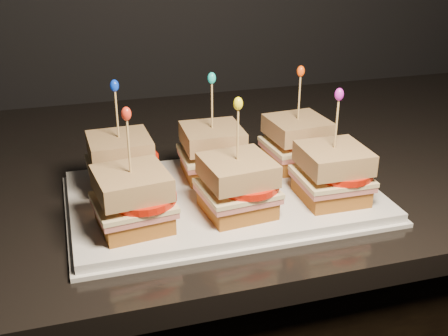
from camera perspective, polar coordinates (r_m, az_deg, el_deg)
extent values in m
cube|color=black|center=(0.97, -2.90, 0.11)|extent=(2.42, 0.75, 0.03)
cube|color=silver|center=(0.81, 0.00, -2.97)|extent=(0.43, 0.27, 0.02)
cube|color=silver|center=(0.81, 0.00, -3.35)|extent=(0.44, 0.28, 0.01)
cube|color=brown|center=(0.83, -10.31, -1.01)|extent=(0.09, 0.09, 0.02)
cube|color=#C26665|center=(0.83, -10.39, -0.02)|extent=(0.10, 0.09, 0.01)
cube|color=beige|center=(0.82, -10.43, 0.42)|extent=(0.10, 0.09, 0.01)
cylinder|color=red|center=(0.82, -9.58, 0.84)|extent=(0.08, 0.08, 0.01)
cube|color=brown|center=(0.81, -10.57, 2.14)|extent=(0.09, 0.09, 0.03)
cylinder|color=tan|center=(0.80, -10.81, 5.11)|extent=(0.00, 0.00, 0.09)
ellipsoid|color=#0B35E1|center=(0.78, -11.07, 8.22)|extent=(0.01, 0.01, 0.02)
cube|color=brown|center=(0.85, -1.17, 0.09)|extent=(0.09, 0.09, 0.02)
cube|color=#C26665|center=(0.85, -1.18, 1.05)|extent=(0.09, 0.09, 0.01)
cube|color=beige|center=(0.84, -1.18, 1.49)|extent=(0.10, 0.09, 0.01)
cylinder|color=red|center=(0.84, -0.29, 1.90)|extent=(0.08, 0.08, 0.01)
cube|color=brown|center=(0.83, -1.20, 3.17)|extent=(0.09, 0.09, 0.03)
cylinder|color=tan|center=(0.82, -1.22, 6.09)|extent=(0.00, 0.00, 0.09)
ellipsoid|color=#14C5BA|center=(0.81, -1.25, 9.12)|extent=(0.01, 0.01, 0.02)
cube|color=brown|center=(0.90, 7.31, 1.10)|extent=(0.09, 0.09, 0.02)
cube|color=#C26665|center=(0.89, 7.36, 2.03)|extent=(0.10, 0.10, 0.01)
cube|color=beige|center=(0.89, 7.39, 2.45)|extent=(0.10, 0.10, 0.01)
cylinder|color=red|center=(0.88, 8.28, 2.83)|extent=(0.08, 0.08, 0.01)
cube|color=brown|center=(0.88, 7.48, 4.06)|extent=(0.09, 0.09, 0.03)
cylinder|color=tan|center=(0.86, 7.64, 6.83)|extent=(0.00, 0.00, 0.09)
ellipsoid|color=#FD4B0A|center=(0.85, 7.81, 9.72)|extent=(0.01, 0.01, 0.02)
cube|color=brown|center=(0.72, -9.12, -5.03)|extent=(0.09, 0.09, 0.02)
cube|color=#C26665|center=(0.71, -9.20, -3.93)|extent=(0.10, 0.10, 0.01)
cube|color=beige|center=(0.71, -9.24, -3.44)|extent=(0.10, 0.10, 0.01)
cylinder|color=red|center=(0.70, -8.24, -2.99)|extent=(0.08, 0.08, 0.01)
cube|color=brown|center=(0.70, -9.38, -1.51)|extent=(0.10, 0.10, 0.03)
cylinder|color=tan|center=(0.68, -9.63, 1.87)|extent=(0.00, 0.00, 0.09)
ellipsoid|color=red|center=(0.67, -9.90, 5.45)|extent=(0.01, 0.01, 0.02)
cube|color=brown|center=(0.75, 1.34, -3.64)|extent=(0.09, 0.09, 0.02)
cube|color=#C26665|center=(0.74, 1.35, -2.56)|extent=(0.10, 0.10, 0.01)
cube|color=beige|center=(0.74, 1.36, -2.08)|extent=(0.10, 0.10, 0.01)
cylinder|color=red|center=(0.73, 2.40, -1.63)|extent=(0.08, 0.08, 0.01)
cube|color=brown|center=(0.73, 1.38, -0.20)|extent=(0.09, 0.09, 0.03)
cylinder|color=tan|center=(0.71, 1.41, 3.09)|extent=(0.00, 0.00, 0.09)
ellipsoid|color=yellow|center=(0.69, 1.45, 6.56)|extent=(0.01, 0.01, 0.02)
cube|color=brown|center=(0.80, 10.79, -2.27)|extent=(0.08, 0.08, 0.02)
cube|color=#C26665|center=(0.79, 10.88, -1.25)|extent=(0.09, 0.09, 0.01)
cube|color=beige|center=(0.79, 10.92, -0.79)|extent=(0.10, 0.09, 0.01)
cylinder|color=red|center=(0.78, 11.94, -0.36)|extent=(0.08, 0.08, 0.01)
cube|color=brown|center=(0.78, 11.07, 0.99)|extent=(0.09, 0.09, 0.03)
cylinder|color=tan|center=(0.76, 11.34, 4.09)|extent=(0.00, 0.00, 0.09)
ellipsoid|color=#C11FC2|center=(0.74, 11.62, 7.34)|extent=(0.01, 0.01, 0.02)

